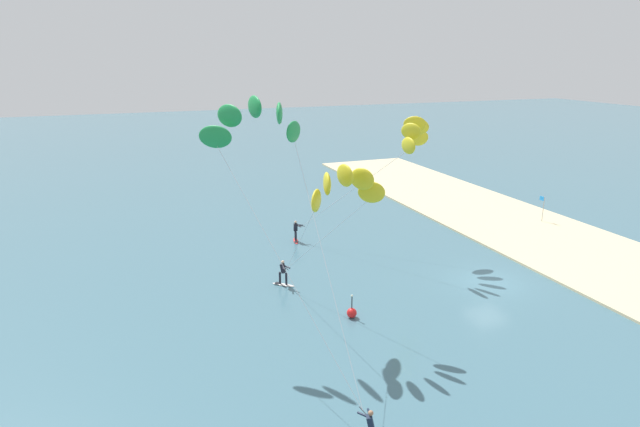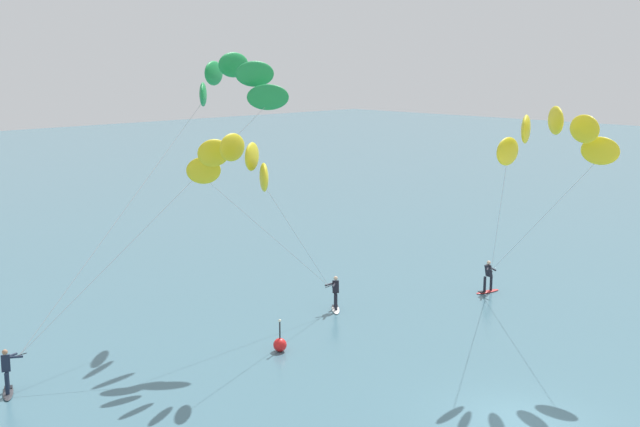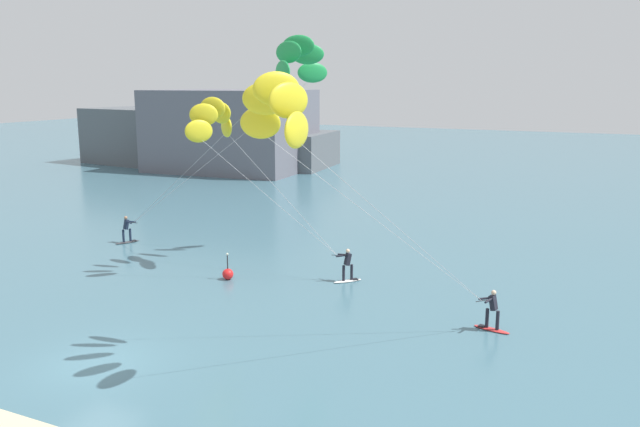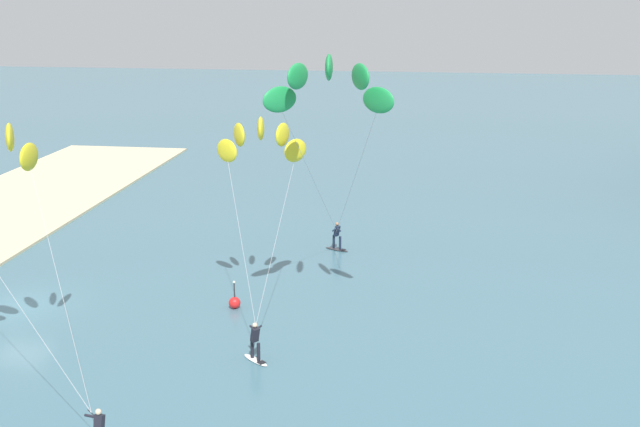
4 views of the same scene
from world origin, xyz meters
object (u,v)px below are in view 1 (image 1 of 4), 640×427
at_px(marker_buoy, 352,313).
at_px(beach_flag, 543,204).
at_px(kitesurfer_far_out, 408,138).
at_px(kitesurfer_mid_water, 341,192).
at_px(kitesurfer_nearshore, 259,130).

height_order(marker_buoy, beach_flag, beach_flag).
bearing_deg(kitesurfer_far_out, marker_buoy, 135.33).
bearing_deg(marker_buoy, kitesurfer_mid_water, 130.93).
distance_m(kitesurfer_nearshore, kitesurfer_mid_water, 5.06).
xyz_separation_m(marker_buoy, beach_flag, (10.34, -22.69, 1.41)).
height_order(kitesurfer_mid_water, marker_buoy, kitesurfer_mid_water).
height_order(kitesurfer_nearshore, beach_flag, kitesurfer_nearshore).
relative_size(kitesurfer_nearshore, kitesurfer_mid_water, 1.44).
relative_size(kitesurfer_nearshore, marker_buoy, 9.38).
height_order(kitesurfer_far_out, marker_buoy, kitesurfer_far_out).
relative_size(kitesurfer_nearshore, beach_flag, 5.88).
bearing_deg(beach_flag, kitesurfer_far_out, 100.25).
distance_m(kitesurfer_far_out, marker_buoy, 13.49).
distance_m(marker_buoy, beach_flag, 24.97).
height_order(kitesurfer_far_out, beach_flag, kitesurfer_far_out).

